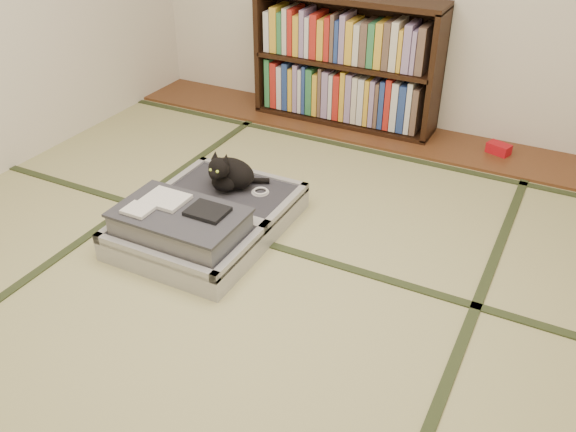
% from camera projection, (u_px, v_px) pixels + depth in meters
% --- Properties ---
extents(floor, '(4.50, 4.50, 0.00)m').
position_uv_depth(floor, '(245.00, 293.00, 2.89)').
color(floor, tan).
rests_on(floor, ground).
extents(wood_strip, '(4.00, 0.50, 0.02)m').
position_uv_depth(wood_strip, '(387.00, 134.00, 4.39)').
color(wood_strip, brown).
rests_on(wood_strip, ground).
extents(red_item, '(0.17, 0.13, 0.07)m').
position_uv_depth(red_item, '(499.00, 149.00, 4.09)').
color(red_item, red).
rests_on(red_item, wood_strip).
extents(tatami_borders, '(4.00, 4.50, 0.01)m').
position_uv_depth(tatami_borders, '(292.00, 240.00, 3.26)').
color(tatami_borders, '#2D381E').
rests_on(tatami_borders, ground).
extents(bookcase, '(1.35, 0.31, 0.92)m').
position_uv_depth(bookcase, '(346.00, 64.00, 4.35)').
color(bookcase, black).
rests_on(bookcase, wood_strip).
extents(suitcase, '(0.73, 0.98, 0.29)m').
position_uv_depth(suitcase, '(204.00, 220.00, 3.25)').
color(suitcase, '#A9A8AD').
rests_on(suitcase, floor).
extents(cat, '(0.33, 0.33, 0.26)m').
position_uv_depth(cat, '(229.00, 174.00, 3.40)').
color(cat, black).
rests_on(cat, suitcase).
extents(cable_coil, '(0.10, 0.10, 0.02)m').
position_uv_depth(cable_coil, '(260.00, 192.00, 3.41)').
color(cable_coil, white).
rests_on(cable_coil, suitcase).
extents(hanger, '(0.37, 0.22, 0.01)m').
position_uv_depth(hanger, '(231.00, 200.00, 3.61)').
color(hanger, black).
rests_on(hanger, floor).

